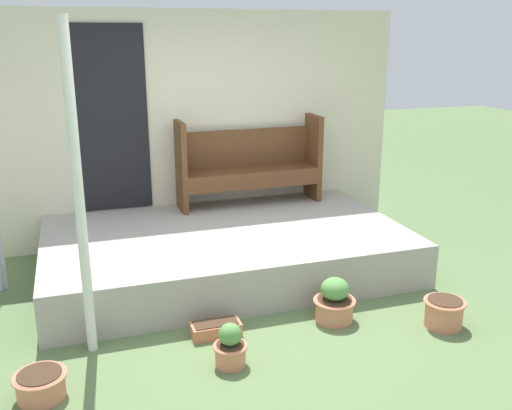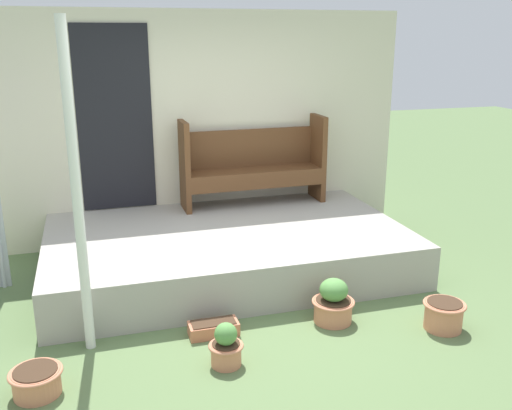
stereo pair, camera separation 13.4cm
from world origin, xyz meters
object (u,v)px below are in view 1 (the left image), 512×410
at_px(support_post, 79,196).
at_px(flower_pot_left, 41,384).
at_px(bench, 249,162).
at_px(flower_pot_right, 334,302).
at_px(flower_pot_far_right, 444,312).
at_px(flower_pot_middle, 230,347).
at_px(planter_box_rect, 216,329).

bearing_deg(support_post, flower_pot_left, -123.87).
xyz_separation_m(bench, flower_pot_right, (0.07, -2.17, -0.76)).
height_order(flower_pot_left, flower_pot_far_right, flower_pot_far_right).
bearing_deg(flower_pot_middle, flower_pot_right, 20.87).
bearing_deg(planter_box_rect, flower_pot_far_right, -13.51).
bearing_deg(planter_box_rect, flower_pot_left, -161.48).
relative_size(flower_pot_right, flower_pot_far_right, 1.11).
bearing_deg(flower_pot_left, flower_pot_right, 9.08).
bearing_deg(flower_pot_far_right, flower_pot_left, 179.97).
xyz_separation_m(flower_pot_middle, flower_pot_right, (1.02, 0.39, 0.02)).
relative_size(bench, flower_pot_left, 4.64).
bearing_deg(flower_pot_right, flower_pot_left, -170.92).
bearing_deg(flower_pot_middle, flower_pot_far_right, 0.49).
bearing_deg(flower_pot_left, bench, 48.46).
bearing_deg(flower_pot_right, planter_box_rect, 176.21).
relative_size(bench, planter_box_rect, 4.14).
height_order(flower_pot_right, planter_box_rect, flower_pot_right).
bearing_deg(flower_pot_left, support_post, 56.13).
xyz_separation_m(support_post, flower_pot_right, (1.97, -0.16, -1.06)).
relative_size(bench, flower_pot_right, 4.29).
relative_size(flower_pot_right, planter_box_rect, 0.96).
relative_size(support_post, bench, 1.49).
bearing_deg(flower_pot_far_right, flower_pot_middle, -179.51).
bearing_deg(bench, support_post, -134.13).
xyz_separation_m(support_post, planter_box_rect, (0.96, -0.09, -1.18)).
height_order(flower_pot_middle, flower_pot_far_right, flower_pot_middle).
bearing_deg(planter_box_rect, flower_pot_middle, -90.72).
xyz_separation_m(flower_pot_middle, flower_pot_far_right, (1.84, 0.02, -0.02)).
height_order(flower_pot_left, flower_pot_middle, flower_pot_middle).
bearing_deg(flower_pot_right, flower_pot_middle, -159.13).
relative_size(flower_pot_middle, flower_pot_far_right, 0.97).
bearing_deg(flower_pot_left, planter_box_rect, 18.52).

